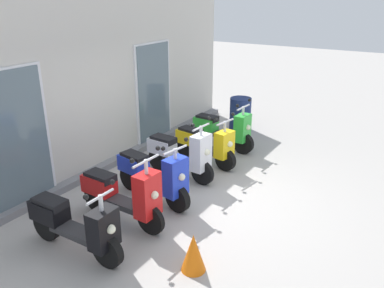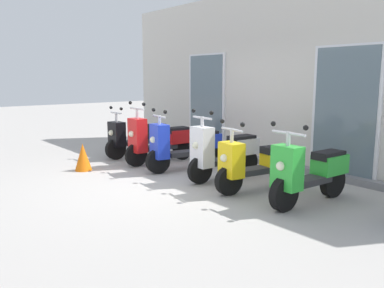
% 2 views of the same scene
% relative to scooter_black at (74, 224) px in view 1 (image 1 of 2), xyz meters
% --- Properties ---
extents(ground_plane, '(40.00, 40.00, 0.00)m').
position_rel_scooter_black_xyz_m(ground_plane, '(2.21, -0.82, -0.44)').
color(ground_plane, '#A8A39E').
extents(storefront_facade, '(9.21, 0.50, 3.52)m').
position_rel_scooter_black_xyz_m(storefront_facade, '(2.21, 1.81, 1.26)').
color(storefront_facade, beige).
rests_on(storefront_facade, ground_plane).
extents(scooter_black, '(0.52, 1.61, 1.14)m').
position_rel_scooter_black_xyz_m(scooter_black, '(0.00, 0.00, 0.00)').
color(scooter_black, black).
rests_on(scooter_black, ground_plane).
extents(scooter_red, '(0.61, 1.59, 1.29)m').
position_rel_scooter_black_xyz_m(scooter_red, '(0.90, -0.07, 0.06)').
color(scooter_red, black).
rests_on(scooter_red, ground_plane).
extents(scooter_blue, '(0.65, 1.60, 1.19)m').
position_rel_scooter_black_xyz_m(scooter_blue, '(1.71, -0.03, 0.03)').
color(scooter_blue, black).
rests_on(scooter_blue, ground_plane).
extents(scooter_white, '(0.56, 1.51, 1.24)m').
position_rel_scooter_black_xyz_m(scooter_white, '(2.69, 0.05, 0.06)').
color(scooter_white, black).
rests_on(scooter_white, ground_plane).
extents(scooter_yellow, '(0.63, 1.49, 1.13)m').
position_rel_scooter_black_xyz_m(scooter_yellow, '(3.50, 0.01, -0.01)').
color(scooter_yellow, black).
rests_on(scooter_yellow, ground_plane).
extents(scooter_green, '(0.60, 1.54, 1.18)m').
position_rel_scooter_black_xyz_m(scooter_green, '(4.42, 0.07, 0.01)').
color(scooter_green, black).
rests_on(scooter_green, ground_plane).
extents(traffic_cone, '(0.32, 0.32, 0.52)m').
position_rel_scooter_black_xyz_m(traffic_cone, '(0.52, -1.54, -0.18)').
color(traffic_cone, orange).
rests_on(traffic_cone, ground_plane).
extents(trash_bin, '(0.53, 0.53, 0.84)m').
position_rel_scooter_black_xyz_m(trash_bin, '(5.77, 0.29, -0.02)').
color(trash_bin, navy).
rests_on(trash_bin, ground_plane).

